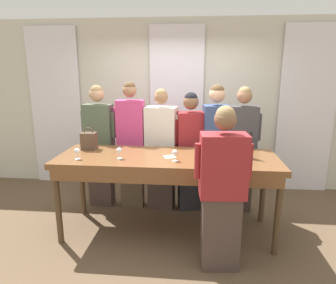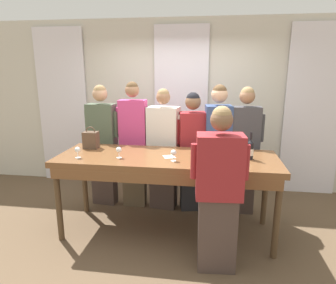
# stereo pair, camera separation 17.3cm
# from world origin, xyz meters

# --- Properties ---
(ground_plane) EXTENTS (18.00, 18.00, 0.00)m
(ground_plane) POSITION_xyz_m (0.00, 0.00, 0.00)
(ground_plane) COLOR brown
(wall_back) EXTENTS (12.00, 0.06, 2.80)m
(wall_back) POSITION_xyz_m (0.00, 1.63, 1.40)
(wall_back) COLOR beige
(wall_back) RESTS_ON ground_plane
(curtain_panel_left) EXTENTS (0.88, 0.03, 2.69)m
(curtain_panel_left) POSITION_xyz_m (-2.09, 1.57, 1.34)
(curtain_panel_left) COLOR white
(curtain_panel_left) RESTS_ON ground_plane
(curtain_panel_center) EXTENTS (0.88, 0.03, 2.69)m
(curtain_panel_center) POSITION_xyz_m (0.00, 1.57, 1.34)
(curtain_panel_center) COLOR white
(curtain_panel_center) RESTS_ON ground_plane
(curtain_panel_right) EXTENTS (0.88, 0.03, 2.69)m
(curtain_panel_right) POSITION_xyz_m (2.09, 1.57, 1.34)
(curtain_panel_right) COLOR white
(curtain_panel_right) RESTS_ON ground_plane
(tasting_bar) EXTENTS (2.62, 0.89, 0.99)m
(tasting_bar) POSITION_xyz_m (0.00, -0.02, 0.91)
(tasting_bar) COLOR brown
(tasting_bar) RESTS_ON ground_plane
(wine_bottle) EXTENTS (0.08, 0.08, 0.32)m
(wine_bottle) POSITION_xyz_m (0.96, 0.01, 1.11)
(wine_bottle) COLOR black
(wine_bottle) RESTS_ON tasting_bar
(handbag) EXTENTS (0.19, 0.13, 0.29)m
(handbag) POSITION_xyz_m (-1.03, 0.21, 1.11)
(handbag) COLOR brown
(handbag) RESTS_ON tasting_bar
(wine_glass_front_left) EXTENTS (0.07, 0.07, 0.13)m
(wine_glass_front_left) POSITION_xyz_m (0.10, -0.19, 1.09)
(wine_glass_front_left) COLOR white
(wine_glass_front_left) RESTS_ON tasting_bar
(wine_glass_front_mid) EXTENTS (0.07, 0.07, 0.13)m
(wine_glass_front_mid) POSITION_xyz_m (-0.54, -0.16, 1.09)
(wine_glass_front_mid) COLOR white
(wine_glass_front_mid) RESTS_ON tasting_bar
(wine_glass_front_right) EXTENTS (0.07, 0.07, 0.13)m
(wine_glass_front_right) POSITION_xyz_m (0.49, 0.19, 1.09)
(wine_glass_front_right) COLOR white
(wine_glass_front_right) RESTS_ON tasting_bar
(wine_glass_center_left) EXTENTS (0.07, 0.07, 0.13)m
(wine_glass_center_left) POSITION_xyz_m (0.62, 0.18, 1.09)
(wine_glass_center_left) COLOR white
(wine_glass_center_left) RESTS_ON tasting_bar
(wine_glass_center_mid) EXTENTS (0.07, 0.07, 0.13)m
(wine_glass_center_mid) POSITION_xyz_m (0.61, 0.03, 1.09)
(wine_glass_center_mid) COLOR white
(wine_glass_center_mid) RESTS_ON tasting_bar
(wine_glass_center_right) EXTENTS (0.07, 0.07, 0.13)m
(wine_glass_center_right) POSITION_xyz_m (0.70, -0.13, 1.09)
(wine_glass_center_right) COLOR white
(wine_glass_center_right) RESTS_ON tasting_bar
(wine_glass_back_left) EXTENTS (0.07, 0.07, 0.13)m
(wine_glass_back_left) POSITION_xyz_m (-1.02, -0.22, 1.09)
(wine_glass_back_left) COLOR white
(wine_glass_back_left) RESTS_ON tasting_bar
(napkin) EXTENTS (0.17, 0.17, 0.00)m
(napkin) POSITION_xyz_m (0.03, -0.04, 1.00)
(napkin) COLOR white
(napkin) RESTS_ON tasting_bar
(guest_olive_jacket) EXTENTS (0.53, 0.24, 1.79)m
(guest_olive_jacket) POSITION_xyz_m (-1.06, 0.69, 0.94)
(guest_olive_jacket) COLOR #473833
(guest_olive_jacket) RESTS_ON ground_plane
(guest_pink_top) EXTENTS (0.49, 0.21, 1.84)m
(guest_pink_top) POSITION_xyz_m (-0.59, 0.69, 0.96)
(guest_pink_top) COLOR brown
(guest_pink_top) RESTS_ON ground_plane
(guest_cream_sweater) EXTENTS (0.55, 0.31, 1.75)m
(guest_cream_sweater) POSITION_xyz_m (-0.15, 0.69, 0.88)
(guest_cream_sweater) COLOR #473833
(guest_cream_sweater) RESTS_ON ground_plane
(guest_striped_shirt) EXTENTS (0.48, 0.32, 1.70)m
(guest_striped_shirt) POSITION_xyz_m (0.26, 0.69, 0.89)
(guest_striped_shirt) COLOR #28282D
(guest_striped_shirt) RESTS_ON ground_plane
(guest_navy_coat) EXTENTS (0.47, 0.32, 1.81)m
(guest_navy_coat) POSITION_xyz_m (0.61, 0.69, 0.94)
(guest_navy_coat) COLOR brown
(guest_navy_coat) RESTS_ON ground_plane
(guest_beige_cap) EXTENTS (0.50, 0.22, 1.78)m
(guest_beige_cap) POSITION_xyz_m (0.97, 0.69, 0.93)
(guest_beige_cap) COLOR #473833
(guest_beige_cap) RESTS_ON ground_plane
(host_pouring) EXTENTS (0.56, 0.31, 1.68)m
(host_pouring) POSITION_xyz_m (0.60, -0.63, 0.85)
(host_pouring) COLOR #473833
(host_pouring) RESTS_ON ground_plane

